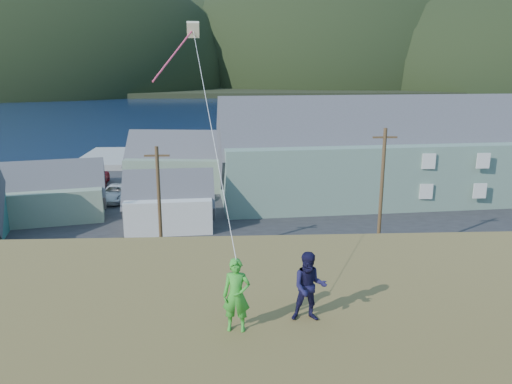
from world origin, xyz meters
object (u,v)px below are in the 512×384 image
wharf (176,158)px  lodge (399,153)px  shed_palegreen_far (180,162)px  kite_flyer_green (236,295)px  shed_palegreen_near (54,193)px  kite_flyer_navy (309,287)px  shed_white (169,202)px

wharf → lodge: 33.14m
shed_palegreen_far → kite_flyer_green: (5.85, -43.61, 5.19)m
shed_palegreen_near → kite_flyer_navy: size_ratio=5.37×
shed_palegreen_far → kite_flyer_green: kite_flyer_green is taller
kite_flyer_navy → shed_palegreen_near: bearing=122.0°
shed_palegreen_far → kite_flyer_navy: kite_flyer_navy is taller
lodge → kite_flyer_green: 41.03m
lodge → kite_flyer_navy: 39.96m
kite_flyer_green → kite_flyer_navy: bearing=19.0°
shed_palegreen_near → kite_flyer_navy: 36.92m
kite_flyer_green → kite_flyer_navy: size_ratio=1.01×
lodge → shed_white: bearing=-164.5°
wharf → kite_flyer_navy: 60.14m
shed_palegreen_near → shed_white: 10.85m
shed_palegreen_near → wharf: bearing=60.7°
lodge → shed_white: size_ratio=4.69×
lodge → shed_palegreen_near: bearing=-176.0°
kite_flyer_green → kite_flyer_navy: 1.84m
kite_flyer_navy → lodge: bearing=71.5°
lodge → kite_flyer_navy: bearing=-116.6°
lodge → kite_flyer_navy: (-14.76, -37.00, 3.26)m
wharf → shed_white: bearing=-84.9°
kite_flyer_green → lodge: bearing=72.5°
kite_flyer_green → shed_palegreen_near: bearing=122.3°
wharf → shed_palegreen_far: shed_palegreen_far is taller
kite_flyer_navy → kite_flyer_green: bearing=-164.2°
lodge → kite_flyer_green: (-16.56, -37.40, 3.28)m
shed_white → kite_flyer_navy: (7.11, -28.90, 5.81)m
wharf → shed_white: 30.13m
wharf → kite_flyer_navy: kite_flyer_navy is taller
wharf → shed_white: shed_white is taller
wharf → shed_palegreen_near: shed_palegreen_near is taller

